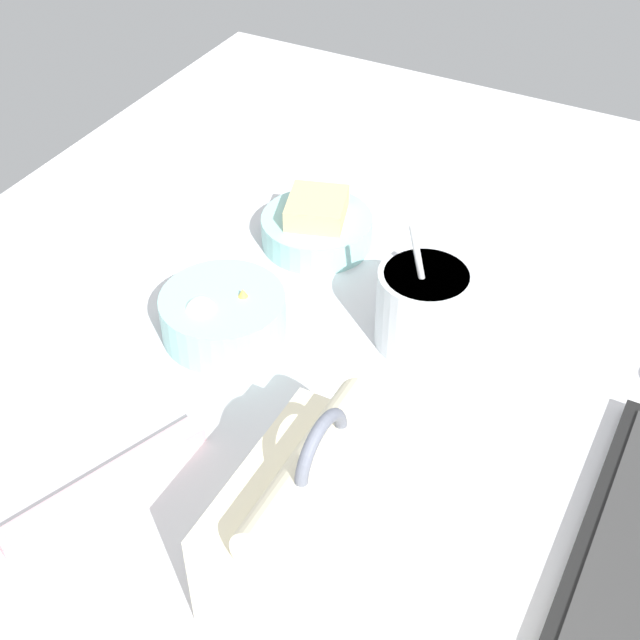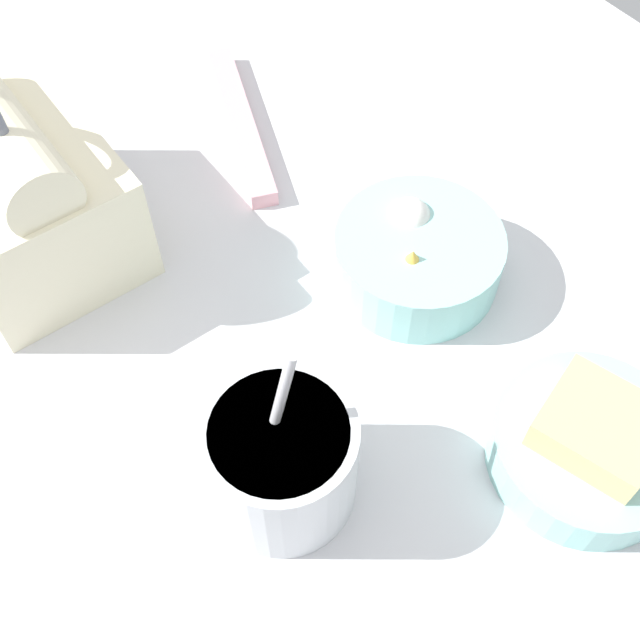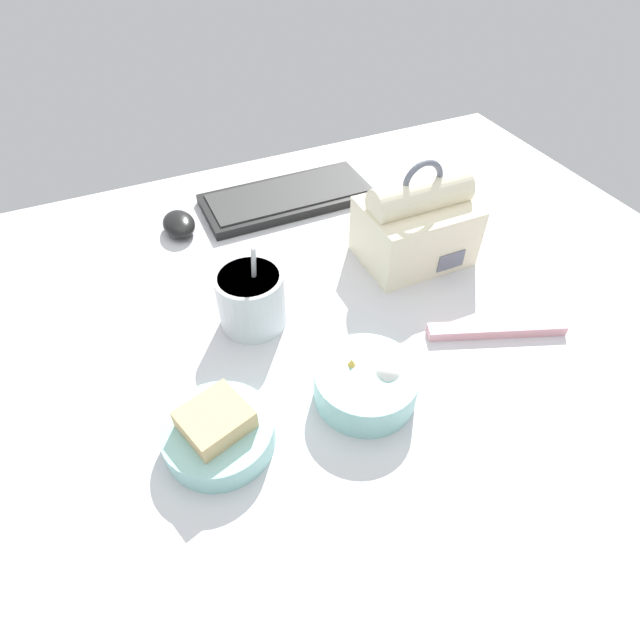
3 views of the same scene
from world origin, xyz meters
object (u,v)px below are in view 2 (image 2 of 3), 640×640
object	(u,v)px
soup_cup	(281,460)
bento_bowl_snacks	(413,253)
lunch_bag	(20,189)
chopstick_case	(241,123)
bento_bowl_sandwich	(589,444)

from	to	relation	value
soup_cup	bento_bowl_snacks	world-z (taller)	soup_cup
lunch_bag	chopstick_case	size ratio (longest dim) A/B	0.91
lunch_bag	bento_bowl_snacks	xyz separation A→B (cm)	(-21.29, -23.40, -3.96)
bento_bowl_sandwich	chopstick_case	bearing A→B (deg)	1.37
bento_bowl_sandwich	bento_bowl_snacks	bearing A→B (deg)	-2.69
bento_bowl_sandwich	bento_bowl_snacks	world-z (taller)	bento_bowl_sandwich
lunch_bag	soup_cup	distance (cm)	31.02
soup_cup	bento_bowl_snacks	xyz separation A→B (cm)	(9.42, -19.46, -2.09)
bento_bowl_snacks	bento_bowl_sandwich	bearing A→B (deg)	177.31
lunch_bag	soup_cup	world-z (taller)	lunch_bag
lunch_bag	soup_cup	size ratio (longest dim) A/B	1.21
bento_bowl_sandwich	bento_bowl_snacks	xyz separation A→B (cm)	(20.18, -0.95, 0.28)
soup_cup	chopstick_case	world-z (taller)	soup_cup
soup_cup	bento_bowl_snacks	bearing A→B (deg)	-64.17
bento_bowl_snacks	lunch_bag	bearing A→B (deg)	47.70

